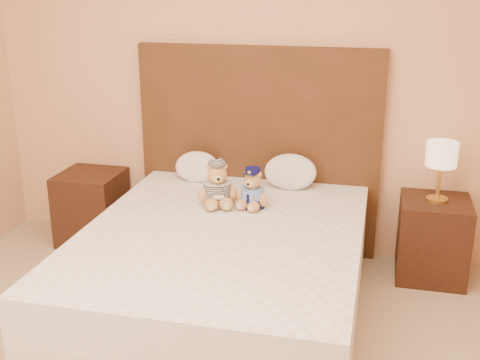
% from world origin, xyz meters
% --- Properties ---
extents(room_walls, '(4.04, 4.52, 2.72)m').
position_xyz_m(room_walls, '(0.00, 0.46, 1.81)').
color(room_walls, '#DDA678').
rests_on(room_walls, ground).
extents(bed, '(1.60, 2.00, 0.55)m').
position_xyz_m(bed, '(0.00, 1.20, 0.28)').
color(bed, white).
rests_on(bed, ground).
extents(headboard, '(1.75, 0.08, 1.50)m').
position_xyz_m(headboard, '(0.00, 2.21, 0.75)').
color(headboard, '#4F2917').
rests_on(headboard, ground).
extents(nightstand_left, '(0.45, 0.45, 0.55)m').
position_xyz_m(nightstand_left, '(-1.25, 2.00, 0.28)').
color(nightstand_left, '#361C11').
rests_on(nightstand_left, ground).
extents(nightstand_right, '(0.45, 0.45, 0.55)m').
position_xyz_m(nightstand_right, '(1.25, 2.00, 0.28)').
color(nightstand_right, '#361C11').
rests_on(nightstand_right, ground).
extents(lamp, '(0.20, 0.20, 0.40)m').
position_xyz_m(lamp, '(1.25, 2.00, 0.85)').
color(lamp, gold).
rests_on(lamp, nightstand_right).
extents(teddy_police, '(0.27, 0.26, 0.26)m').
position_xyz_m(teddy_police, '(0.09, 1.60, 0.68)').
color(teddy_police, tan).
rests_on(teddy_police, bed).
extents(teddy_prisoner, '(0.33, 0.33, 0.29)m').
position_xyz_m(teddy_prisoner, '(-0.13, 1.58, 0.70)').
color(teddy_prisoner, tan).
rests_on(teddy_prisoner, bed).
extents(pillow_left, '(0.32, 0.21, 0.23)m').
position_xyz_m(pillow_left, '(-0.41, 2.03, 0.66)').
color(pillow_left, white).
rests_on(pillow_left, bed).
extents(pillow_right, '(0.36, 0.23, 0.26)m').
position_xyz_m(pillow_right, '(0.27, 2.03, 0.68)').
color(pillow_right, white).
rests_on(pillow_right, bed).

